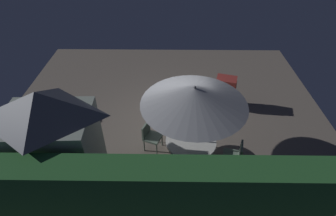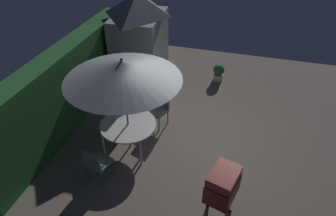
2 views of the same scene
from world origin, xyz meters
The scene contains 9 objects.
ground_plane centered at (0.00, 0.00, 0.00)m, with size 11.00×11.00×0.00m, color #6B6056.
hedge_backdrop centered at (0.00, 3.50, 1.07)m, with size 6.69×0.61×2.14m.
garden_shed centered at (2.54, 2.34, 1.50)m, with size 2.07×1.60×2.94m.
patio_table centered at (-0.70, 1.47, 0.70)m, with size 1.38×1.38×0.75m.
patio_umbrella centered at (-0.70, 1.47, 2.24)m, with size 2.61×2.61×2.53m.
bbq_grill centered at (-2.02, -0.99, 0.85)m, with size 0.81×0.67×1.20m.
chair_near_shed centered at (-1.89, 1.76, 0.52)m, with size 0.56×0.56×0.90m.
chair_far_side centered at (0.44, 1.03, 0.52)m, with size 0.60×0.60×0.90m.
potted_plant_by_shed centered at (3.24, -0.22, 0.30)m, with size 0.38×0.38×0.58m.
Camera 1 is at (-0.15, 6.53, 5.93)m, focal length 28.27 mm.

